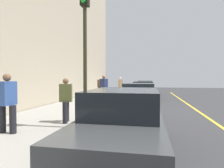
{
  "coord_description": "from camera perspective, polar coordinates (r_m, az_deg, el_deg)",
  "views": [
    {
      "loc": [
        11.13,
        0.61,
        1.78
      ],
      "look_at": [
        2.02,
        -1.18,
        1.51
      ],
      "focal_mm": 30.9,
      "sensor_mm": 36.0,
      "label": 1
    }
  ],
  "objects": [
    {
      "name": "ground_plane",
      "position": [
        11.28,
        7.92,
        -7.45
      ],
      "size": [
        56.0,
        56.0,
        0.0
      ],
      "primitive_type": "plane",
      "color": "#333335"
    },
    {
      "name": "sidewalk",
      "position": [
        11.91,
        -8.24,
        -6.6
      ],
      "size": [
        28.0,
        4.6,
        0.15
      ],
      "primitive_type": "cube",
      "color": "gray",
      "rests_on": "ground"
    },
    {
      "name": "lane_stripe_centre",
      "position": [
        11.56,
        24.1,
        -7.34
      ],
      "size": [
        28.0,
        0.14,
        0.01
      ],
      "primitive_type": "cube",
      "color": "gold",
      "rests_on": "ground"
    },
    {
      "name": "snow_bank_curb",
      "position": [
        13.66,
        5.53,
        -5.39
      ],
      "size": [
        8.05,
        0.56,
        0.22
      ],
      "primitive_type": "cube",
      "color": "white",
      "rests_on": "ground"
    },
    {
      "name": "parked_car_navy",
      "position": [
        22.63,
        9.77,
        -0.96
      ],
      "size": [
        4.53,
        1.95,
        1.51
      ],
      "color": "black",
      "rests_on": "ground"
    },
    {
      "name": "parked_car_green",
      "position": [
        16.81,
        9.23,
        -1.86
      ],
      "size": [
        4.2,
        1.91,
        1.51
      ],
      "color": "black",
      "rests_on": "ground"
    },
    {
      "name": "parked_car_white",
      "position": [
        10.77,
        7.91,
        -3.81
      ],
      "size": [
        4.78,
        1.95,
        1.51
      ],
      "color": "black",
      "rests_on": "ground"
    },
    {
      "name": "parked_car_charcoal",
      "position": [
        4.65,
        3.24,
        -11.08
      ],
      "size": [
        4.43,
        1.9,
        1.51
      ],
      "color": "black",
      "rests_on": "ground"
    },
    {
      "name": "pedestrian_olive_coat",
      "position": [
        7.37,
        -13.5,
        -4.29
      ],
      "size": [
        0.53,
        0.5,
        1.64
      ],
      "color": "black",
      "rests_on": "sidewalk"
    },
    {
      "name": "pedestrian_blue_coat",
      "position": [
        6.56,
        -28.57,
        -4.54
      ],
      "size": [
        0.51,
        0.58,
        1.78
      ],
      "color": "black",
      "rests_on": "sidewalk"
    },
    {
      "name": "pedestrian_navy_coat",
      "position": [
        13.25,
        -2.44,
        -1.16
      ],
      "size": [
        0.54,
        0.59,
        1.84
      ],
      "color": "black",
      "rests_on": "sidewalk"
    },
    {
      "name": "pedestrian_tan_coat",
      "position": [
        17.24,
        2.47,
        -0.67
      ],
      "size": [
        0.56,
        0.53,
        1.75
      ],
      "color": "black",
      "rests_on": "sidewalk"
    },
    {
      "name": "pedestrian_brown_coat",
      "position": [
        17.69,
        -3.46,
        -0.61
      ],
      "size": [
        0.56,
        0.54,
        1.75
      ],
      "color": "black",
      "rests_on": "sidewalk"
    },
    {
      "name": "traffic_light_pole",
      "position": [
        6.51,
        -8.04,
        14.95
      ],
      "size": [
        0.35,
        0.26,
        4.67
      ],
      "color": "#2D2D19",
      "rests_on": "sidewalk"
    },
    {
      "name": "rolling_suitcase",
      "position": [
        17.3,
        -3.18,
        -2.86
      ],
      "size": [
        0.34,
        0.22,
        0.9
      ],
      "color": "#191E38",
      "rests_on": "sidewalk"
    }
  ]
}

